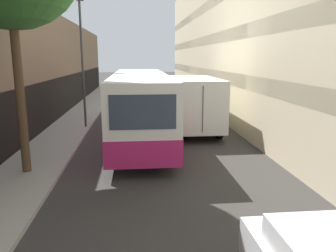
% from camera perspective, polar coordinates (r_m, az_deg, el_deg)
% --- Properties ---
extents(ground_plane, '(150.00, 150.00, 0.00)m').
position_cam_1_polar(ground_plane, '(14.44, -1.33, -3.64)').
color(ground_plane, '#33302D').
extents(sidewalk_left, '(2.28, 60.00, 0.14)m').
position_cam_1_polar(sidewalk_left, '(14.86, -19.78, -3.64)').
color(sidewalk_left, '#9E998E').
rests_on(sidewalk_left, ground_plane).
extents(building_right_apartment, '(2.40, 60.00, 10.79)m').
position_cam_1_polar(building_right_apartment, '(15.33, 19.73, 16.86)').
color(building_right_apartment, beige).
rests_on(building_right_apartment, ground_plane).
extents(bus, '(2.52, 11.93, 3.10)m').
position_cam_1_polar(bus, '(15.93, -4.84, 3.83)').
color(bus, silver).
rests_on(bus, ground_plane).
extents(box_truck, '(2.40, 7.17, 2.83)m').
position_cam_1_polar(box_truck, '(17.80, 3.87, 4.38)').
color(box_truck, silver).
rests_on(box_truck, ground_plane).
extents(street_lamp, '(0.36, 0.80, 6.84)m').
position_cam_1_polar(street_lamp, '(18.21, -14.89, 14.68)').
color(street_lamp, '#38383D').
rests_on(street_lamp, sidewalk_left).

